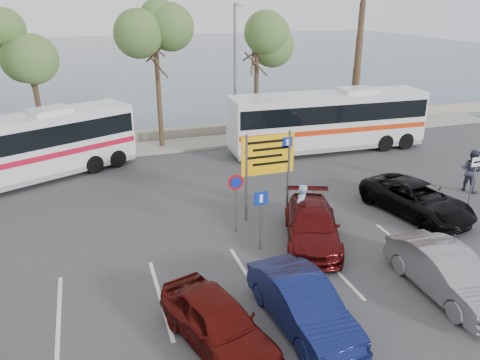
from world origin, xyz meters
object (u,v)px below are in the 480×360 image
object	(u,v)px
car_red	(218,322)
suv_black	(417,199)
car_maroon	(312,225)
pedestrian_far	(471,170)
direction_sign	(268,161)
pedestrian_near	(300,208)
car_silver_b	(447,273)
coach_bus_left	(21,152)
street_lamp_right	(235,68)
car_blue	(302,304)
coach_bus_right	(328,123)

from	to	relation	value
car_red	suv_black	bearing A→B (deg)	10.02
car_maroon	pedestrian_far	distance (m)	9.45
direction_sign	pedestrian_near	bearing A→B (deg)	-64.71
direction_sign	car_silver_b	distance (m)	7.62
pedestrian_far	coach_bus_left	bearing A→B (deg)	49.03
direction_sign	pedestrian_far	world-z (taller)	direction_sign
pedestrian_near	direction_sign	bearing A→B (deg)	-107.73
street_lamp_right	car_red	size ratio (longest dim) A/B	1.96
car_red	pedestrian_near	size ratio (longest dim) A/B	2.11
car_blue	car_maroon	distance (m)	4.84
car_red	suv_black	distance (m)	11.18
coach_bus_left	suv_black	world-z (taller)	coach_bus_left
coach_bus_right	direction_sign	bearing A→B (deg)	-132.28
direction_sign	car_maroon	distance (m)	3.15
coach_bus_left	car_red	size ratio (longest dim) A/B	2.70
car_maroon	suv_black	size ratio (longest dim) A/B	0.95
car_blue	car_maroon	bearing A→B (deg)	55.70
coach_bus_right	car_maroon	size ratio (longest dim) A/B	2.50
suv_black	car_silver_b	size ratio (longest dim) A/B	1.12
street_lamp_right	suv_black	world-z (taller)	street_lamp_right
direction_sign	pedestrian_far	bearing A→B (deg)	-2.09
coach_bus_left	coach_bus_right	distance (m)	16.42
direction_sign	car_blue	distance (m)	7.10
car_maroon	street_lamp_right	bearing A→B (deg)	106.34
car_blue	pedestrian_far	size ratio (longest dim) A/B	2.12
car_blue	pedestrian_near	bearing A→B (deg)	60.83
suv_black	car_silver_b	world-z (taller)	car_silver_b
car_red	pedestrian_far	distance (m)	15.37
coach_bus_right	car_red	bearing A→B (deg)	-127.25
coach_bus_right	pedestrian_near	bearing A→B (deg)	-123.62
coach_bus_left	car_maroon	xyz separation A→B (m)	(10.57, -9.79, -0.92)
coach_bus_right	car_maroon	xyz separation A→B (m)	(-5.85, -9.79, -1.00)
coach_bus_right	suv_black	world-z (taller)	coach_bus_right
street_lamp_right	pedestrian_far	xyz separation A→B (m)	(8.00, -10.69, -3.59)
coach_bus_right	car_blue	size ratio (longest dim) A/B	2.73
direction_sign	coach_bus_left	distance (m)	12.23
pedestrian_near	car_red	bearing A→B (deg)	4.20
coach_bus_left	car_maroon	size ratio (longest dim) A/B	2.37
direction_sign	coach_bus_left	size ratio (longest dim) A/B	0.33
suv_black	pedestrian_near	world-z (taller)	pedestrian_near
car_red	coach_bus_right	bearing A→B (deg)	36.21
car_maroon	pedestrian_far	world-z (taller)	pedestrian_far
direction_sign	pedestrian_near	distance (m)	2.27
pedestrian_near	car_blue	bearing A→B (deg)	22.40
coach_bus_left	coach_bus_right	size ratio (longest dim) A/B	0.95
car_maroon	suv_black	distance (m)	5.26
direction_sign	pedestrian_far	distance (m)	10.10
street_lamp_right	pedestrian_near	xyz separation A→B (m)	(-1.25, -11.89, -3.63)
car_maroon	car_red	distance (m)	6.38
pedestrian_far	coach_bus_right	bearing A→B (deg)	3.85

